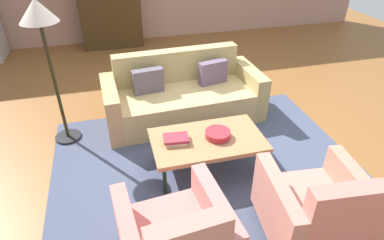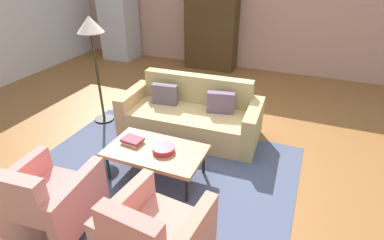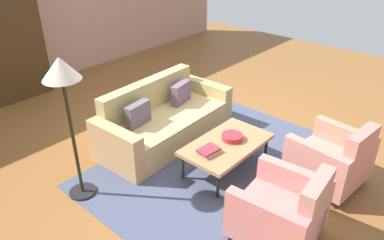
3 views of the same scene
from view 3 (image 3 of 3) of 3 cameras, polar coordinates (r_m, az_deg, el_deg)
ground_plane at (r=5.56m, az=0.41°, el=-2.86°), size 11.62×11.62×0.00m
wall_back at (r=7.95m, az=-21.65°, el=15.86°), size 9.68×0.12×2.80m
area_rug at (r=4.97m, az=4.75°, el=-7.22°), size 3.40×2.60×0.01m
couch at (r=5.45m, az=-4.66°, el=-0.14°), size 2.14×0.99×0.86m
coffee_table at (r=4.74m, az=5.41°, el=-3.90°), size 1.20×0.70×0.40m
armchair_left at (r=3.88m, az=14.19°, el=-13.85°), size 0.87×0.87×0.88m
armchair_right at (r=4.78m, az=21.12°, el=-6.03°), size 0.88×0.88×0.88m
fruit_bowl at (r=4.78m, az=6.26°, el=-2.64°), size 0.28×0.28×0.07m
book_stack at (r=4.49m, az=2.57°, el=-4.81°), size 0.28×0.21×0.06m
cabinet at (r=7.34m, az=-26.87°, el=9.74°), size 1.20×0.51×1.80m
floor_lamp at (r=4.00m, az=-19.43°, el=5.49°), size 0.40×0.40×1.72m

